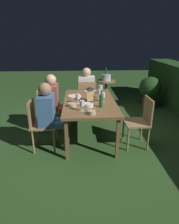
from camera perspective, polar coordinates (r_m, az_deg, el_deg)
ground_plane at (r=3.85m, az=-0.00°, el=-7.10°), size 16.00×16.00×0.00m
dining_table at (r=3.58m, az=-0.00°, el=2.42°), size 1.62×0.92×0.73m
chair_side_left_a at (r=4.03m, az=-12.51°, el=1.28°), size 0.42×0.40×0.87m
person_in_rust at (r=3.96m, az=-9.88°, el=3.42°), size 0.38×0.47×1.15m
chair_side_right_b at (r=3.46m, az=14.61°, el=-2.21°), size 0.42×0.40×0.87m
chair_side_left_b at (r=3.36m, az=-14.31°, el=-2.88°), size 0.42×0.40×0.87m
person_in_blue at (r=3.27m, az=-11.18°, el=-0.41°), size 0.38×0.47×1.15m
chair_head_near at (r=4.64m, az=-0.77°, el=4.39°), size 0.40×0.42×0.87m
person_in_cream at (r=4.79m, az=-0.89°, el=6.79°), size 0.48×0.38×1.15m
lantern_centerpiece at (r=3.51m, az=0.12°, el=5.51°), size 0.15×0.15×0.27m
green_bottle_on_table at (r=3.21m, az=3.41°, el=3.25°), size 0.07×0.07×0.29m
wine_glass_a at (r=3.03m, az=-2.16°, el=2.39°), size 0.08×0.08×0.17m
wine_glass_b at (r=3.49m, az=3.97°, el=4.86°), size 0.08×0.08×0.17m
wine_glass_c at (r=4.02m, az=3.26°, el=7.03°), size 0.08×0.08×0.17m
wine_glass_d at (r=3.39m, az=-3.39°, el=4.37°), size 0.08×0.08×0.17m
wine_glass_e at (r=3.69m, az=2.92°, el=5.77°), size 0.08×0.08×0.17m
plate_a at (r=4.17m, az=0.26°, el=6.01°), size 0.25×0.25×0.01m
plate_b at (r=3.84m, az=-4.38°, el=4.65°), size 0.26×0.26×0.01m
bowl_olives at (r=2.93m, az=0.64°, el=-0.09°), size 0.12×0.12×0.06m
bowl_bread at (r=3.27m, az=-5.10°, el=2.12°), size 0.14×0.14×0.06m
bowl_salad at (r=3.25m, az=-0.33°, el=2.10°), size 0.17×0.17×0.06m
side_table at (r=5.57m, az=4.76°, el=6.78°), size 0.52×0.52×0.69m
ice_bucket at (r=5.50m, az=4.85°, el=10.11°), size 0.26×0.26×0.34m
potted_plant_by_hedge at (r=5.44m, az=17.15°, el=6.03°), size 0.58×0.58×0.85m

